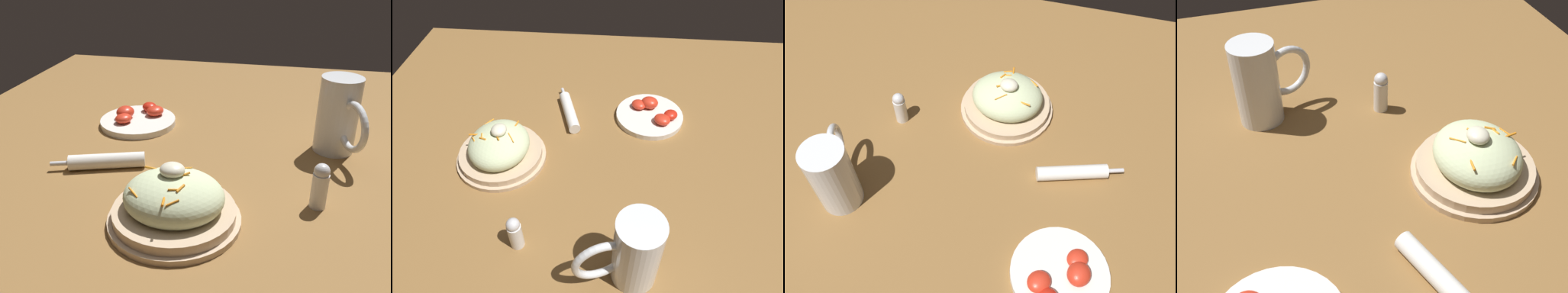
{
  "view_description": "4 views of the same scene",
  "coord_description": "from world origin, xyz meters",
  "views": [
    {
      "loc": [
        0.1,
        -0.82,
        0.42
      ],
      "look_at": [
        -0.06,
        -0.09,
        0.06
      ],
      "focal_mm": 39.26,
      "sensor_mm": 36.0,
      "label": 1
    },
    {
      "loc": [
        0.53,
        0.01,
        0.65
      ],
      "look_at": [
        -0.04,
        -0.05,
        0.08
      ],
      "focal_mm": 32.67,
      "sensor_mm": 36.0,
      "label": 2
    },
    {
      "loc": [
        -0.18,
        0.42,
        0.8
      ],
      "look_at": [
        -0.04,
        -0.09,
        0.07
      ],
      "focal_mm": 40.21,
      "sensor_mm": 36.0,
      "label": 3
    },
    {
      "loc": [
        -0.59,
        0.09,
        0.6
      ],
      "look_at": [
        -0.02,
        -0.09,
        0.08
      ],
      "focal_mm": 45.54,
      "sensor_mm": 36.0,
      "label": 4
    }
  ],
  "objects": [
    {
      "name": "ground_plane",
      "position": [
        0.0,
        0.0,
        0.0
      ],
      "size": [
        1.43,
        1.43,
        0.0
      ],
      "primitive_type": "plane",
      "color": "olive"
    },
    {
      "name": "salad_plate",
      "position": [
        -0.05,
        -0.26,
        0.04
      ],
      "size": [
        0.22,
        0.22,
        0.1
      ],
      "color": "#D1B28E",
      "rests_on": "ground_plane"
    },
    {
      "name": "beer_mug",
      "position": [
        0.22,
        0.06,
        0.07
      ],
      "size": [
        0.09,
        0.15,
        0.17
      ],
      "color": "white",
      "rests_on": "ground_plane"
    },
    {
      "name": "napkin_roll",
      "position": [
        -0.23,
        -0.12,
        0.02
      ],
      "size": [
        0.18,
        0.08,
        0.03
      ],
      "color": "white",
      "rests_on": "ground_plane"
    },
    {
      "name": "tomato_plate",
      "position": [
        -0.25,
        0.11,
        0.01
      ],
      "size": [
        0.19,
        0.19,
        0.05
      ],
      "color": "white",
      "rests_on": "ground_plane"
    },
    {
      "name": "salt_shaker",
      "position": [
        0.18,
        -0.17,
        0.04
      ],
      "size": [
        0.03,
        0.03,
        0.08
      ],
      "color": "white",
      "rests_on": "ground_plane"
    }
  ]
}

